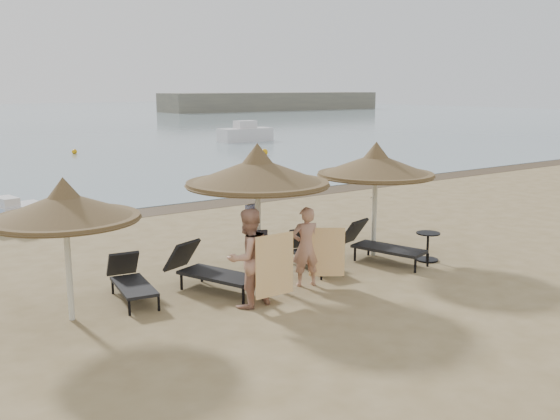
% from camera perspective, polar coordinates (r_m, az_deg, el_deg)
% --- Properties ---
extents(ground, '(160.00, 160.00, 0.00)m').
position_cam_1_polar(ground, '(12.18, -0.39, -8.04)').
color(ground, '#947F58').
rests_on(ground, ground).
extents(wet_sand_strip, '(200.00, 1.60, 0.01)m').
position_cam_1_polar(wet_sand_strip, '(20.36, -15.61, -0.57)').
color(wet_sand_strip, '#483927').
rests_on(wet_sand_strip, ground).
extents(palapa_left, '(2.55, 2.55, 2.53)m').
position_cam_1_polar(palapa_left, '(11.17, -19.10, 0.26)').
color(palapa_left, beige).
rests_on(palapa_left, ground).
extents(palapa_center, '(2.94, 2.94, 2.91)m').
position_cam_1_polar(palapa_center, '(12.58, -2.07, 3.45)').
color(palapa_center, beige).
rests_on(palapa_center, ground).
extents(palapa_right, '(2.78, 2.78, 2.76)m').
position_cam_1_polar(palapa_right, '(14.91, 8.75, 4.06)').
color(palapa_right, beige).
rests_on(palapa_right, ground).
extents(lounger_far_left, '(0.83, 1.85, 0.80)m').
position_cam_1_polar(lounger_far_left, '(12.44, -13.51, -6.21)').
color(lounger_far_left, black).
rests_on(lounger_far_left, ground).
extents(lounger_near_left, '(1.38, 2.17, 0.93)m').
position_cam_1_polar(lounger_near_left, '(12.64, -6.60, -5.42)').
color(lounger_near_left, black).
rests_on(lounger_near_left, ground).
extents(lounger_near_right, '(0.86, 1.86, 0.80)m').
position_cam_1_polar(lounger_near_right, '(14.13, 2.78, -3.80)').
color(lounger_near_right, black).
rests_on(lounger_near_right, ground).
extents(lounger_far_right, '(1.23, 2.16, 0.92)m').
position_cam_1_polar(lounger_far_right, '(14.73, 8.97, -3.09)').
color(lounger_far_right, black).
rests_on(lounger_far_right, ground).
extents(side_table, '(0.56, 0.56, 0.67)m').
position_cam_1_polar(side_table, '(15.04, 13.34, -3.34)').
color(side_table, black).
rests_on(side_table, ground).
extents(person_left, '(1.05, 0.74, 2.15)m').
position_cam_1_polar(person_left, '(11.46, -2.93, -3.70)').
color(person_left, tan).
rests_on(person_left, ground).
extents(person_right, '(1.02, 0.83, 1.91)m').
position_cam_1_polar(person_right, '(12.67, 2.38, -2.79)').
color(person_right, tan).
rests_on(person_right, ground).
extents(towel_left, '(0.84, 0.02, 1.18)m').
position_cam_1_polar(towel_left, '(11.43, -0.49, -5.08)').
color(towel_left, orange).
rests_on(towel_left, ground).
extents(towel_right, '(0.61, 0.43, 1.02)m').
position_cam_1_polar(towel_right, '(12.75, 4.31, -3.87)').
color(towel_right, orange).
rests_on(towel_right, ground).
extents(bag_patterned, '(0.36, 0.19, 0.43)m').
position_cam_1_polar(bag_patterned, '(12.88, -2.48, -0.42)').
color(bag_patterned, silver).
rests_on(bag_patterned, ground).
extents(bag_dark, '(0.22, 0.13, 0.30)m').
position_cam_1_polar(bag_dark, '(12.69, -1.64, -2.51)').
color(bag_dark, black).
rests_on(bag_dark, ground).
extents(pedal_boat, '(2.14, 1.49, 0.92)m').
position_cam_1_polar(pedal_boat, '(19.65, -22.69, -0.45)').
color(pedal_boat, '#316EB3').
rests_on(pedal_boat, ground).
extents(buoy_mid, '(0.31, 0.31, 0.31)m').
position_cam_1_polar(buoy_mid, '(39.87, -18.28, 5.09)').
color(buoy_mid, orange).
rests_on(buoy_mid, ground).
extents(buoy_right, '(0.41, 0.41, 0.41)m').
position_cam_1_polar(buoy_right, '(37.03, -1.43, 5.30)').
color(buoy_right, orange).
rests_on(buoy_right, ground).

